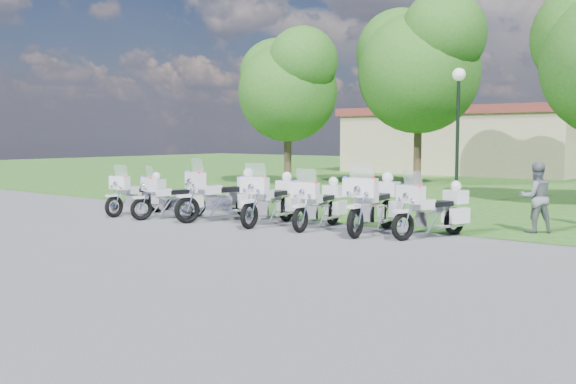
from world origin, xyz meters
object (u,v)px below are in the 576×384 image
Objects in this scene: motorcycle_4 at (320,203)px; lamp_post at (458,103)px; motorcycle_5 at (374,203)px; motorcycle_6 at (434,209)px; motorcycle_0 at (139,193)px; motorcycle_2 at (223,194)px; bystander_b at (536,198)px; motorcycle_3 at (272,198)px; motorcycle_1 at (173,196)px.

motorcycle_4 is 0.50× the size of lamp_post.
motorcycle_5 is 0.56× the size of lamp_post.
motorcycle_0 is at bearing 27.57° from motorcycle_6.
lamp_post is (3.38, 7.86, 2.71)m from motorcycle_2.
motorcycle_6 is at bearing -177.88° from motorcycle_5.
bystander_b is (1.64, 2.11, 0.20)m from motorcycle_6.
motorcycle_0 is 8.91m from motorcycle_6.
motorcycle_4 is at bearing -176.38° from motorcycle_3.
bystander_b reaches higher than motorcycle_6.
motorcycle_4 is 2.95m from motorcycle_6.
bystander_b is (8.94, 3.52, 0.22)m from motorcycle_1.
motorcycle_0 is 0.86× the size of motorcycle_5.
motorcycle_0 is 0.89× the size of motorcycle_2.
motorcycle_1 is at bearing 6.87° from motorcycle_4.
motorcycle_3 is (4.50, 0.75, 0.06)m from motorcycle_0.
motorcycle_1 is 0.83× the size of motorcycle_5.
motorcycle_0 is at bearing 21.36° from motorcycle_1.
motorcycle_0 is at bearing -22.24° from bystander_b.
bystander_b reaches higher than motorcycle_3.
motorcycle_0 is 1.04× the size of motorcycle_1.
motorcycle_0 is 4.56m from motorcycle_3.
motorcycle_2 is at bearing 2.05° from motorcycle_3.
motorcycle_2 reaches higher than motorcycle_6.
motorcycle_6 is (4.30, 0.67, -0.04)m from motorcycle_3.
bystander_b is at bearing -109.49° from motorcycle_6.
motorcycle_4 is (4.39, 0.98, 0.01)m from motorcycle_1.
lamp_post is (-1.03, 7.20, 2.70)m from motorcycle_5.
lamp_post reaches higher than motorcycle_4.
motorcycle_3 is 0.95× the size of motorcycle_5.
lamp_post is at bearing -99.09° from motorcycle_1.
motorcycle_6 is at bearing 11.20° from bystander_b.
motorcycle_1 is 0.47× the size of lamp_post.
bystander_b reaches higher than motorcycle_1.
bystander_b is at bearing -137.64° from motorcycle_1.
motorcycle_0 is 0.91× the size of motorcycle_3.
motorcycle_4 is at bearing -152.54° from motorcycle_2.
motorcycle_2 is 8.07m from bystander_b.
motorcycle_1 is 0.87× the size of motorcycle_3.
motorcycle_4 is at bearing -93.43° from lamp_post.
motorcycle_6 is at bearing -172.80° from motorcycle_0.
motorcycle_1 reaches higher than motorcycle_0.
bystander_b is at bearing -139.82° from motorcycle_2.
lamp_post is (6.33, 8.39, 2.81)m from motorcycle_0.
motorcycle_0 is at bearing -127.03° from lamp_post.
motorcycle_6 is 2.68m from bystander_b.
motorcycle_6 is at bearing -177.49° from motorcycle_3.
motorcycle_6 is (5.85, 0.90, -0.08)m from motorcycle_2.
motorcycle_3 is 8.32m from lamp_post.
motorcycle_6 is (2.91, 0.43, 0.01)m from motorcycle_4.
lamp_post is (-2.47, 6.96, 2.78)m from motorcycle_6.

